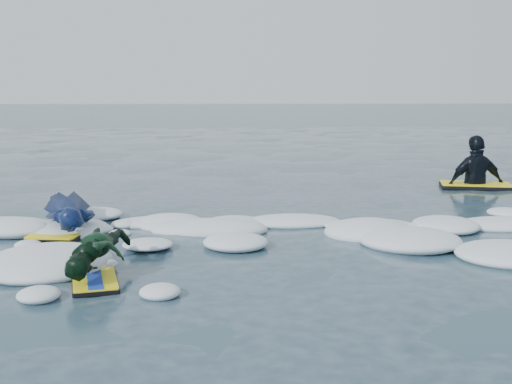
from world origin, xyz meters
TOP-DOWN VIEW (x-y plane):
  - ground at (0.00, 0.00)m, footprint 120.00×120.00m
  - foam_band at (0.00, 1.03)m, footprint 12.00×3.10m
  - prone_woman_unit at (-1.35, 1.49)m, footprint 1.01×1.69m
  - prone_child_unit at (-0.59, -0.52)m, footprint 0.67×1.16m
  - waiting_rider_unit at (4.89, 4.54)m, footprint 1.29×0.90m

SIDE VIEW (x-z plane):
  - ground at x=0.00m, z-range 0.00..0.00m
  - foam_band at x=0.00m, z-range -0.15..0.15m
  - waiting_rider_unit at x=4.89m, z-range -0.85..0.92m
  - prone_child_unit at x=-0.59m, z-range 0.00..0.42m
  - prone_woman_unit at x=-1.35m, z-range 0.01..0.42m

